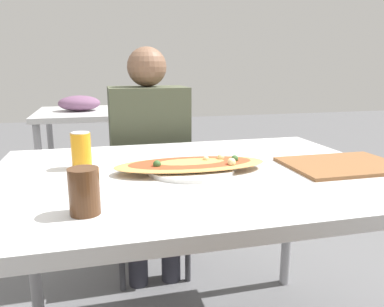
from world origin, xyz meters
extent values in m
cube|color=silver|center=(0.00, 0.00, 0.75)|extent=(1.31, 0.95, 0.04)
cylinder|color=#99999E|center=(-0.60, 0.42, 0.36)|extent=(0.05, 0.05, 0.73)
cylinder|color=#99999E|center=(0.60, 0.42, 0.36)|extent=(0.05, 0.05, 0.73)
cube|color=#3F2D1E|center=(-0.05, 0.74, 0.46)|extent=(0.40, 0.40, 0.04)
cube|color=#3F2D1E|center=(-0.05, 0.92, 0.68)|extent=(0.38, 0.03, 0.41)
cylinder|color=#38383D|center=(0.12, 0.57, 0.22)|extent=(0.03, 0.03, 0.44)
cylinder|color=#38383D|center=(-0.22, 0.57, 0.22)|extent=(0.03, 0.03, 0.44)
cylinder|color=#38383D|center=(0.12, 0.91, 0.22)|extent=(0.03, 0.03, 0.44)
cylinder|color=#38383D|center=(-0.22, 0.91, 0.22)|extent=(0.03, 0.03, 0.44)
cylinder|color=#2D2D38|center=(0.03, 0.60, 0.24)|extent=(0.10, 0.10, 0.48)
cylinder|color=#2D2D38|center=(-0.14, 0.60, 0.24)|extent=(0.10, 0.10, 0.48)
cube|color=#474C38|center=(-0.05, 0.71, 0.74)|extent=(0.38, 0.26, 0.53)
sphere|color=brown|center=(-0.05, 0.71, 1.11)|extent=(0.19, 0.19, 0.19)
cylinder|color=white|center=(-0.01, 0.00, 0.77)|extent=(0.29, 0.29, 0.01)
ellipsoid|color=tan|center=(-0.01, 0.00, 0.79)|extent=(0.51, 0.22, 0.02)
ellipsoid|color=#B24223|center=(-0.01, 0.00, 0.80)|extent=(0.42, 0.18, 0.01)
sphere|color=beige|center=(0.05, 0.01, 0.80)|extent=(0.02, 0.02, 0.02)
sphere|color=#335928|center=(0.14, -0.02, 0.80)|extent=(0.03, 0.03, 0.03)
sphere|color=beige|center=(0.10, 0.01, 0.80)|extent=(0.02, 0.02, 0.02)
sphere|color=#335928|center=(-0.13, -0.02, 0.80)|extent=(0.03, 0.03, 0.03)
sphere|color=beige|center=(0.11, -0.06, 0.80)|extent=(0.03, 0.03, 0.03)
cylinder|color=orange|center=(-0.36, 0.13, 0.83)|extent=(0.07, 0.07, 0.12)
cylinder|color=silver|center=(-0.36, 0.13, 0.89)|extent=(0.06, 0.06, 0.00)
cylinder|color=#4C2D19|center=(-0.34, -0.30, 0.82)|extent=(0.07, 0.07, 0.11)
cube|color=brown|center=(0.52, -0.07, 0.77)|extent=(0.39, 0.28, 0.01)
cube|color=silver|center=(-0.21, 1.91, 0.75)|extent=(1.10, 0.80, 0.04)
ellipsoid|color=#724C6B|center=(-0.43, 1.91, 0.83)|extent=(0.32, 0.24, 0.12)
cylinder|color=#99999E|center=(-0.71, 1.56, 0.36)|extent=(0.05, 0.05, 0.73)
cylinder|color=#99999E|center=(0.29, 1.56, 0.36)|extent=(0.05, 0.05, 0.73)
cylinder|color=#99999E|center=(-0.71, 2.26, 0.36)|extent=(0.05, 0.05, 0.73)
cylinder|color=#99999E|center=(0.29, 2.26, 0.36)|extent=(0.05, 0.05, 0.73)
camera|label=1|loc=(-0.30, -1.16, 1.11)|focal=35.00mm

